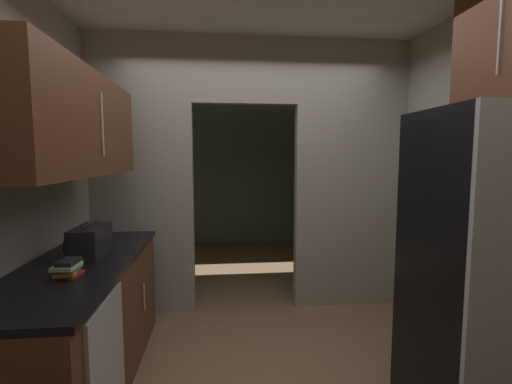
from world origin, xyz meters
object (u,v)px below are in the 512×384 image
at_px(refrigerator, 491,272).
at_px(boombox, 90,241).
at_px(book_stack, 68,268).
at_px(dishwasher, 108,375).

relative_size(refrigerator, boombox, 4.75).
bearing_deg(book_stack, boombox, 93.17).
bearing_deg(book_stack, dishwasher, -40.29).
height_order(refrigerator, book_stack, refrigerator).
bearing_deg(dishwasher, book_stack, 139.71).
relative_size(refrigerator, book_stack, 10.29).
bearing_deg(dishwasher, refrigerator, -1.12).
height_order(boombox, book_stack, boombox).
distance_m(refrigerator, boombox, 2.53).
distance_m(dishwasher, boombox, 0.92).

